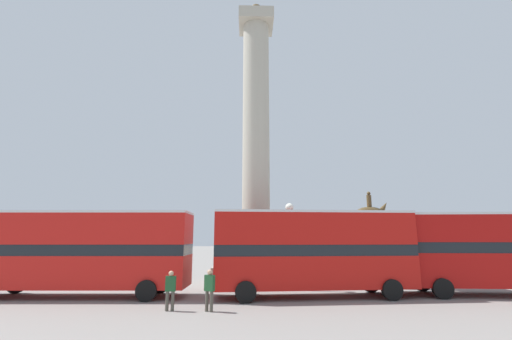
{
  "coord_description": "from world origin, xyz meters",
  "views": [
    {
      "loc": [
        -0.54,
        -23.95,
        2.99
      ],
      "look_at": [
        0.0,
        0.0,
        7.74
      ],
      "focal_mm": 24.0,
      "sensor_mm": 36.0,
      "label": 1
    }
  ],
  "objects_px": {
    "monument_column": "(256,181)",
    "bus_b": "(500,249)",
    "equestrian_statue": "(372,251)",
    "pedestrian_near_lamp": "(170,289)",
    "pedestrian_by_plinth": "(209,288)",
    "bus_a": "(81,249)",
    "street_lamp": "(290,234)",
    "bus_c": "(312,249)"
  },
  "relations": [
    {
      "from": "monument_column",
      "to": "bus_b",
      "type": "relative_size",
      "value": 1.93
    },
    {
      "from": "bus_b",
      "to": "equestrian_statue",
      "type": "distance_m",
      "value": 8.64
    },
    {
      "from": "pedestrian_near_lamp",
      "to": "pedestrian_by_plinth",
      "type": "distance_m",
      "value": 1.66
    },
    {
      "from": "equestrian_statue",
      "to": "bus_a",
      "type": "bearing_deg",
      "value": -161.35
    },
    {
      "from": "monument_column",
      "to": "bus_b",
      "type": "height_order",
      "value": "monument_column"
    },
    {
      "from": "bus_a",
      "to": "equestrian_statue",
      "type": "relative_size",
      "value": 1.75
    },
    {
      "from": "bus_a",
      "to": "pedestrian_near_lamp",
      "type": "height_order",
      "value": "bus_a"
    },
    {
      "from": "bus_a",
      "to": "pedestrian_near_lamp",
      "type": "distance_m",
      "value": 6.71
    },
    {
      "from": "pedestrian_by_plinth",
      "to": "monument_column",
      "type": "bearing_deg",
      "value": 107.73
    },
    {
      "from": "bus_b",
      "to": "street_lamp",
      "type": "xyz_separation_m",
      "value": [
        -11.06,
        2.1,
        0.85
      ]
    },
    {
      "from": "monument_column",
      "to": "pedestrian_near_lamp",
      "type": "height_order",
      "value": "monument_column"
    },
    {
      "from": "monument_column",
      "to": "bus_a",
      "type": "distance_m",
      "value": 11.69
    },
    {
      "from": "street_lamp",
      "to": "pedestrian_near_lamp",
      "type": "bearing_deg",
      "value": -135.91
    },
    {
      "from": "bus_b",
      "to": "bus_c",
      "type": "bearing_deg",
      "value": -173.43
    },
    {
      "from": "street_lamp",
      "to": "equestrian_statue",
      "type": "bearing_deg",
      "value": 38.46
    },
    {
      "from": "bus_c",
      "to": "equestrian_statue",
      "type": "bearing_deg",
      "value": 48.7
    },
    {
      "from": "monument_column",
      "to": "bus_b",
      "type": "bearing_deg",
      "value": -22.47
    },
    {
      "from": "bus_c",
      "to": "bus_b",
      "type": "bearing_deg",
      "value": -2.3
    },
    {
      "from": "bus_a",
      "to": "bus_b",
      "type": "bearing_deg",
      "value": 1.25
    },
    {
      "from": "bus_a",
      "to": "monument_column",
      "type": "bearing_deg",
      "value": 31.18
    },
    {
      "from": "bus_c",
      "to": "pedestrian_near_lamp",
      "type": "bearing_deg",
      "value": -158.39
    },
    {
      "from": "monument_column",
      "to": "pedestrian_by_plinth",
      "type": "bearing_deg",
      "value": -103.38
    },
    {
      "from": "bus_a",
      "to": "pedestrian_by_plinth",
      "type": "bearing_deg",
      "value": -25.61
    },
    {
      "from": "bus_b",
      "to": "pedestrian_near_lamp",
      "type": "distance_m",
      "value": 17.22
    },
    {
      "from": "monument_column",
      "to": "equestrian_statue",
      "type": "bearing_deg",
      "value": 13.78
    },
    {
      "from": "bus_b",
      "to": "street_lamp",
      "type": "bearing_deg",
      "value": 174.13
    },
    {
      "from": "equestrian_statue",
      "to": "pedestrian_by_plinth",
      "type": "relative_size",
      "value": 3.88
    },
    {
      "from": "monument_column",
      "to": "pedestrian_by_plinth",
      "type": "relative_size",
      "value": 12.56
    },
    {
      "from": "street_lamp",
      "to": "pedestrian_near_lamp",
      "type": "height_order",
      "value": "street_lamp"
    },
    {
      "from": "bus_a",
      "to": "equestrian_statue",
      "type": "xyz_separation_m",
      "value": [
        18.13,
        7.52,
        -0.37
      ]
    },
    {
      "from": "monument_column",
      "to": "bus_c",
      "type": "height_order",
      "value": "monument_column"
    },
    {
      "from": "bus_c",
      "to": "street_lamp",
      "type": "bearing_deg",
      "value": 105.94
    },
    {
      "from": "street_lamp",
      "to": "bus_c",
      "type": "bearing_deg",
      "value": -70.09
    },
    {
      "from": "street_lamp",
      "to": "bus_a",
      "type": "bearing_deg",
      "value": -169.53
    },
    {
      "from": "bus_c",
      "to": "street_lamp",
      "type": "xyz_separation_m",
      "value": [
        -0.87,
        2.4,
        0.82
      ]
    },
    {
      "from": "bus_a",
      "to": "bus_b",
      "type": "height_order",
      "value": "bus_a"
    },
    {
      "from": "bus_c",
      "to": "equestrian_statue",
      "type": "relative_size",
      "value": 1.59
    },
    {
      "from": "equestrian_statue",
      "to": "pedestrian_near_lamp",
      "type": "xyz_separation_m",
      "value": [
        -12.59,
        -11.0,
        -1.15
      ]
    },
    {
      "from": "bus_a",
      "to": "bus_c",
      "type": "distance_m",
      "value": 12.16
    },
    {
      "from": "bus_a",
      "to": "street_lamp",
      "type": "height_order",
      "value": "street_lamp"
    },
    {
      "from": "equestrian_statue",
      "to": "pedestrian_near_lamp",
      "type": "relative_size",
      "value": 4.03
    },
    {
      "from": "bus_b",
      "to": "bus_c",
      "type": "relative_size",
      "value": 1.06
    }
  ]
}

